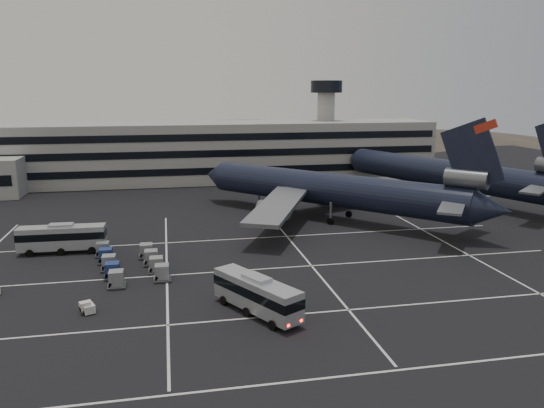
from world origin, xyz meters
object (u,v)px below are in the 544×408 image
Objects in this scene: tug_a at (88,307)px; bus_far at (62,237)px; bus_near at (257,293)px; uld_cluster at (129,262)px; trijet_main at (333,189)px.

bus_far is at bearing 83.11° from tug_a.
bus_near reaches higher than uld_cluster.
uld_cluster reaches higher than tug_a.
bus_near is at bearing -136.27° from bus_far.
tug_a is (6.03, -21.50, -1.65)m from bus_far.
trijet_main is at bearing 31.24° from uld_cluster.
trijet_main reaches higher than bus_far.
bus_near is 4.84× the size of tug_a.
bus_far is at bearing 151.93° from trijet_main.
bus_near is at bearing -160.77° from trijet_main.
trijet_main is at bearing 19.43° from tug_a.
bus_near reaches higher than tug_a.
tug_a is at bearing -104.71° from uld_cluster.
trijet_main is 4.19× the size of bus_near.
trijet_main is 3.11× the size of uld_cluster.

